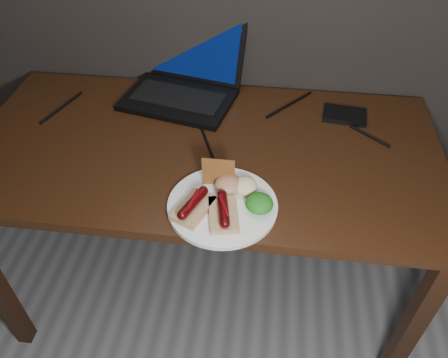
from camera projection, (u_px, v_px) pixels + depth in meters
The scene contains 11 objects.
desk at pixel (205, 168), 1.36m from camera, with size 1.40×0.70×0.75m.
laptop at pixel (185, 78), 1.47m from camera, with size 0.42×0.39×0.25m.
hard_drive at pixel (345, 115), 1.40m from camera, with size 0.13×0.09×0.02m, color black.
desk_cables at pixel (221, 119), 1.39m from camera, with size 1.08×0.40×0.01m.
plate at pixel (223, 205), 1.11m from camera, with size 0.28×0.28×0.01m, color white.
bread_sausage_left at pixel (193, 206), 1.08m from camera, with size 0.11×0.13×0.04m.
bread_sausage_center at pixel (223, 212), 1.06m from camera, with size 0.09×0.13×0.04m.
crispbread at pixel (218, 172), 1.13m from camera, with size 0.09×0.01×0.09m, color #A2682C.
salad_greens at pixel (259, 203), 1.08m from camera, with size 0.07×0.07×0.04m, color #185E12.
salsa_mound at pixel (228, 184), 1.13m from camera, with size 0.07×0.07×0.04m, color maroon.
coleslaw_mound at pixel (245, 186), 1.13m from camera, with size 0.06×0.06×0.04m, color silver.
Camera 1 is at (0.19, 0.38, 1.56)m, focal length 35.00 mm.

